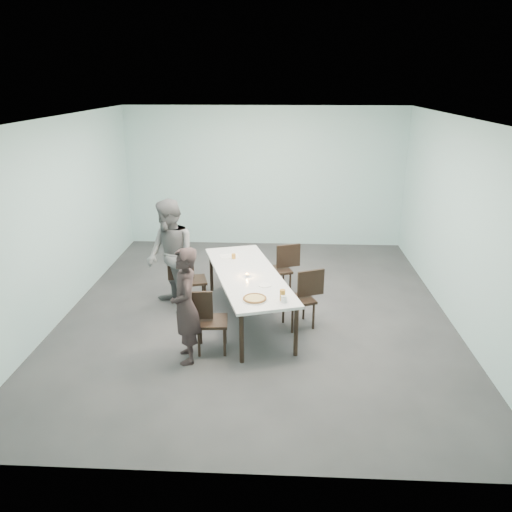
{
  "coord_description": "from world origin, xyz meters",
  "views": [
    {
      "loc": [
        0.36,
        -7.23,
        3.53
      ],
      "look_at": [
        0.0,
        -0.17,
        1.0
      ],
      "focal_mm": 35.0,
      "sensor_mm": 36.0,
      "label": 1
    }
  ],
  "objects_px": {
    "chair_far_left": "(188,277)",
    "chair_near_left": "(206,317)",
    "diner_far": "(171,256)",
    "chair_far_right": "(282,266)",
    "diner_near": "(185,306)",
    "chair_near_right": "(304,294)",
    "side_plate": "(265,285)",
    "water_tumbler": "(284,299)",
    "pizza": "(255,299)",
    "amber_tumbler": "(234,256)",
    "tealight": "(247,275)",
    "beer_glass": "(283,295)",
    "table": "(248,277)"
  },
  "relations": [
    {
      "from": "chair_far_right",
      "to": "side_plate",
      "type": "relative_size",
      "value": 4.83
    },
    {
      "from": "pizza",
      "to": "table",
      "type": "bearing_deg",
      "value": 99.23
    },
    {
      "from": "chair_far_left",
      "to": "water_tumbler",
      "type": "bearing_deg",
      "value": -58.02
    },
    {
      "from": "pizza",
      "to": "tealight",
      "type": "distance_m",
      "value": 0.83
    },
    {
      "from": "chair_far_right",
      "to": "pizza",
      "type": "bearing_deg",
      "value": 59.68
    },
    {
      "from": "chair_far_right",
      "to": "water_tumbler",
      "type": "bearing_deg",
      "value": 70.86
    },
    {
      "from": "chair_far_right",
      "to": "tealight",
      "type": "height_order",
      "value": "chair_far_right"
    },
    {
      "from": "tealight",
      "to": "chair_far_right",
      "type": "bearing_deg",
      "value": 65.51
    },
    {
      "from": "diner_far",
      "to": "side_plate",
      "type": "xyz_separation_m",
      "value": [
        1.5,
        -0.75,
        -0.14
      ]
    },
    {
      "from": "chair_far_left",
      "to": "chair_near_left",
      "type": "bearing_deg",
      "value": -85.86
    },
    {
      "from": "table",
      "to": "diner_far",
      "type": "height_order",
      "value": "diner_far"
    },
    {
      "from": "pizza",
      "to": "amber_tumbler",
      "type": "xyz_separation_m",
      "value": [
        -0.43,
        1.59,
        0.02
      ]
    },
    {
      "from": "chair_far_left",
      "to": "diner_far",
      "type": "bearing_deg",
      "value": -165.13
    },
    {
      "from": "chair_far_right",
      "to": "diner_far",
      "type": "distance_m",
      "value": 1.93
    },
    {
      "from": "water_tumbler",
      "to": "tealight",
      "type": "xyz_separation_m",
      "value": [
        -0.54,
        0.87,
        -0.02
      ]
    },
    {
      "from": "chair_near_right",
      "to": "side_plate",
      "type": "xyz_separation_m",
      "value": [
        -0.57,
        -0.28,
        0.25
      ]
    },
    {
      "from": "chair_near_right",
      "to": "pizza",
      "type": "bearing_deg",
      "value": 25.55
    },
    {
      "from": "chair_far_right",
      "to": "amber_tumbler",
      "type": "xyz_separation_m",
      "value": [
        -0.79,
        -0.36,
        0.29
      ]
    },
    {
      "from": "chair_near_left",
      "to": "beer_glass",
      "type": "bearing_deg",
      "value": -2.76
    },
    {
      "from": "diner_far",
      "to": "beer_glass",
      "type": "xyz_separation_m",
      "value": [
        1.76,
        -1.24,
        -0.07
      ]
    },
    {
      "from": "pizza",
      "to": "tealight",
      "type": "relative_size",
      "value": 6.07
    },
    {
      "from": "chair_near_left",
      "to": "diner_near",
      "type": "bearing_deg",
      "value": -135.53
    },
    {
      "from": "amber_tumbler",
      "to": "diner_near",
      "type": "bearing_deg",
      "value": -103.32
    },
    {
      "from": "table",
      "to": "diner_far",
      "type": "bearing_deg",
      "value": 166.22
    },
    {
      "from": "diner_near",
      "to": "water_tumbler",
      "type": "relative_size",
      "value": 17.29
    },
    {
      "from": "chair_far_right",
      "to": "diner_near",
      "type": "relative_size",
      "value": 0.56
    },
    {
      "from": "chair_near_left",
      "to": "amber_tumbler",
      "type": "relative_size",
      "value": 10.88
    },
    {
      "from": "diner_near",
      "to": "amber_tumbler",
      "type": "height_order",
      "value": "diner_near"
    },
    {
      "from": "table",
      "to": "chair_far_right",
      "type": "bearing_deg",
      "value": 62.88
    },
    {
      "from": "chair_near_left",
      "to": "tealight",
      "type": "bearing_deg",
      "value": 54.32
    },
    {
      "from": "tealight",
      "to": "amber_tumbler",
      "type": "bearing_deg",
      "value": 109.63
    },
    {
      "from": "chair_near_left",
      "to": "pizza",
      "type": "relative_size",
      "value": 2.56
    },
    {
      "from": "pizza",
      "to": "beer_glass",
      "type": "height_order",
      "value": "beer_glass"
    },
    {
      "from": "amber_tumbler",
      "to": "chair_near_right",
      "type": "bearing_deg",
      "value": -36.39
    },
    {
      "from": "beer_glass",
      "to": "water_tumbler",
      "type": "height_order",
      "value": "beer_glass"
    },
    {
      "from": "diner_near",
      "to": "amber_tumbler",
      "type": "bearing_deg",
      "value": 151.87
    },
    {
      "from": "chair_near_right",
      "to": "amber_tumbler",
      "type": "height_order",
      "value": "chair_near_right"
    },
    {
      "from": "side_plate",
      "to": "beer_glass",
      "type": "distance_m",
      "value": 0.55
    },
    {
      "from": "water_tumbler",
      "to": "amber_tumbler",
      "type": "distance_m",
      "value": 1.83
    },
    {
      "from": "chair_far_left",
      "to": "beer_glass",
      "type": "relative_size",
      "value": 5.8
    },
    {
      "from": "chair_near_right",
      "to": "pizza",
      "type": "distance_m",
      "value": 1.07
    },
    {
      "from": "side_plate",
      "to": "chair_far_left",
      "type": "bearing_deg",
      "value": 145.11
    },
    {
      "from": "side_plate",
      "to": "amber_tumbler",
      "type": "height_order",
      "value": "amber_tumbler"
    },
    {
      "from": "chair_near_left",
      "to": "chair_far_right",
      "type": "bearing_deg",
      "value": 57.77
    },
    {
      "from": "chair_far_right",
      "to": "water_tumbler",
      "type": "relative_size",
      "value": 9.67
    },
    {
      "from": "chair_near_left",
      "to": "diner_near",
      "type": "xyz_separation_m",
      "value": [
        -0.22,
        -0.25,
        0.28
      ]
    },
    {
      "from": "side_plate",
      "to": "tealight",
      "type": "xyz_separation_m",
      "value": [
        -0.27,
        0.33,
        0.02
      ]
    },
    {
      "from": "diner_near",
      "to": "tealight",
      "type": "distance_m",
      "value": 1.32
    },
    {
      "from": "chair_near_left",
      "to": "diner_near",
      "type": "relative_size",
      "value": 0.56
    },
    {
      "from": "table",
      "to": "chair_near_right",
      "type": "xyz_separation_m",
      "value": [
        0.84,
        -0.17,
        -0.19
      ]
    }
  ]
}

